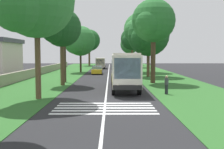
% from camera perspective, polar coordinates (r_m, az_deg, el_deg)
% --- Properties ---
extents(ground, '(160.00, 160.00, 0.00)m').
position_cam_1_polar(ground, '(21.10, -1.39, -5.75)').
color(ground, '#262628').
extents(grass_verge_left, '(120.00, 8.00, 0.04)m').
position_cam_1_polar(grass_verge_left, '(36.97, -13.74, -1.46)').
color(grass_verge_left, '#2D6628').
rests_on(grass_verge_left, ground).
extents(grass_verge_right, '(120.00, 8.00, 0.04)m').
position_cam_1_polar(grass_verge_right, '(36.79, 11.96, -1.46)').
color(grass_verge_right, '#2D6628').
rests_on(grass_verge_right, ground).
extents(centre_line, '(110.00, 0.16, 0.01)m').
position_cam_1_polar(centre_line, '(35.96, -0.92, -1.52)').
color(centre_line, silver).
rests_on(centre_line, ground).
extents(coach_bus, '(11.16, 2.62, 3.73)m').
position_cam_1_polar(coach_bus, '(28.61, 2.52, 1.25)').
color(coach_bus, silver).
rests_on(coach_bus, ground).
extents(zebra_crossing, '(4.05, 6.80, 0.01)m').
position_cam_1_polar(zebra_crossing, '(19.04, -1.51, -6.86)').
color(zebra_crossing, silver).
rests_on(zebra_crossing, ground).
extents(trailing_car_0, '(4.30, 1.78, 1.43)m').
position_cam_1_polar(trailing_car_0, '(49.41, -3.08, 0.87)').
color(trailing_car_0, gold).
rests_on(trailing_car_0, ground).
extents(trailing_car_1, '(4.30, 1.78, 1.43)m').
position_cam_1_polar(trailing_car_1, '(55.70, 1.40, 1.27)').
color(trailing_car_1, '#145933').
rests_on(trailing_car_1, ground).
extents(trailing_minibus_0, '(6.00, 2.14, 2.53)m').
position_cam_1_polar(trailing_minibus_0, '(67.04, -2.36, 2.56)').
color(trailing_minibus_0, '#BFB299').
rests_on(trailing_minibus_0, ground).
extents(roadside_tree_left_1, '(7.92, 6.32, 10.53)m').
position_cam_1_polar(roadside_tree_left_1, '(81.98, -4.82, 6.84)').
color(roadside_tree_left_1, brown).
rests_on(roadside_tree_left_1, grass_verge_left).
extents(roadside_tree_left_2, '(5.32, 4.40, 8.77)m').
position_cam_1_polar(roadside_tree_left_2, '(32.59, -10.40, 9.15)').
color(roadside_tree_left_2, brown).
rests_on(roadside_tree_left_2, grass_verge_left).
extents(roadside_tree_left_3, '(7.18, 5.70, 8.78)m').
position_cam_1_polar(roadside_tree_left_3, '(53.27, -6.65, 6.64)').
color(roadside_tree_left_3, '#3D2D1E').
rests_on(roadside_tree_left_3, grass_verge_left).
extents(roadside_tree_left_4, '(7.45, 6.19, 10.91)m').
position_cam_1_polar(roadside_tree_left_4, '(23.42, -15.79, 14.09)').
color(roadside_tree_left_4, brown).
rests_on(roadside_tree_left_4, grass_verge_left).
extents(roadside_tree_right_0, '(6.33, 5.61, 9.08)m').
position_cam_1_polar(roadside_tree_right_0, '(84.56, 3.57, 6.08)').
color(roadside_tree_right_0, '#3D2D1E').
rests_on(roadside_tree_right_0, grass_verge_right).
extents(roadside_tree_right_1, '(6.01, 5.29, 10.25)m').
position_cam_1_polar(roadside_tree_right_1, '(34.87, 8.29, 10.57)').
color(roadside_tree_right_1, '#4C3826').
rests_on(roadside_tree_right_1, grass_verge_right).
extents(roadside_tree_right_2, '(8.24, 6.59, 11.45)m').
position_cam_1_polar(roadside_tree_right_2, '(53.94, 5.73, 8.94)').
color(roadside_tree_right_2, '#4C3826').
rests_on(roadside_tree_right_2, grass_verge_right).
extents(roadside_tree_right_3, '(6.93, 5.94, 10.27)m').
position_cam_1_polar(roadside_tree_right_3, '(72.00, 4.07, 7.16)').
color(roadside_tree_right_3, brown).
rests_on(roadside_tree_right_3, grass_verge_right).
extents(roadside_tree_right_4, '(7.33, 6.47, 9.66)m').
position_cam_1_polar(roadside_tree_right_4, '(44.07, 7.28, 7.76)').
color(roadside_tree_right_4, brown).
rests_on(roadside_tree_right_4, grass_verge_right).
extents(utility_pole, '(0.24, 1.40, 8.25)m').
position_cam_1_polar(utility_pole, '(35.41, -9.59, 5.30)').
color(utility_pole, '#473828').
rests_on(utility_pole, grass_verge_left).
extents(roadside_wall, '(70.00, 0.40, 1.29)m').
position_cam_1_polar(roadside_wall, '(42.60, -16.64, 0.14)').
color(roadside_wall, '#9E937F').
rests_on(roadside_wall, grass_verge_left).
extents(pedestrian, '(0.34, 0.34, 1.69)m').
position_cam_1_polar(pedestrian, '(25.38, 11.09, -2.04)').
color(pedestrian, '#26262D').
rests_on(pedestrian, grass_verge_right).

